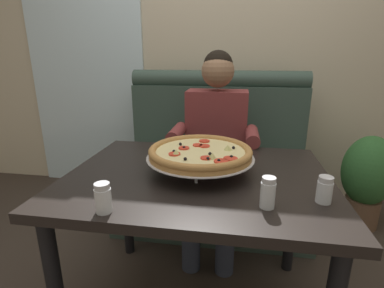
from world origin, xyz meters
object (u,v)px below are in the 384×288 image
at_px(diner_main, 215,140).
at_px(shaker_oregano, 103,200).
at_px(dining_table, 197,193).
at_px(patio_chair, 115,117).
at_px(shaker_parmesan, 324,191).
at_px(shaker_pepper_flakes, 268,195).
at_px(booth_bench, 214,169).
at_px(potted_plant, 367,178).
at_px(pizza, 200,153).

xyz_separation_m(diner_main, shaker_oregano, (-0.29, -1.01, 0.07)).
bearing_deg(dining_table, patio_chair, 121.97).
distance_m(dining_table, shaker_parmesan, 0.53).
distance_m(diner_main, shaker_pepper_flakes, 0.93).
relative_size(booth_bench, patio_chair, 1.61).
xyz_separation_m(dining_table, patio_chair, (-1.32, 2.12, -0.12)).
height_order(shaker_parmesan, patio_chair, patio_chair).
height_order(dining_table, potted_plant, dining_table).
bearing_deg(dining_table, diner_main, 87.77).
distance_m(shaker_oregano, shaker_pepper_flakes, 0.55).
height_order(booth_bench, shaker_pepper_flakes, booth_bench).
bearing_deg(shaker_oregano, potted_plant, 43.83).
bearing_deg(booth_bench, patio_chair, 137.45).
xyz_separation_m(shaker_pepper_flakes, patio_chair, (-1.60, 2.37, -0.26)).
relative_size(pizza, potted_plant, 0.68).
relative_size(dining_table, shaker_oregano, 11.04).
distance_m(shaker_pepper_flakes, potted_plant, 1.52).
height_order(booth_bench, patio_chair, booth_bench).
bearing_deg(pizza, patio_chair, 122.47).
distance_m(pizza, patio_chair, 2.50).
bearing_deg(potted_plant, shaker_oregano, -136.17).
bearing_deg(diner_main, shaker_pepper_flakes, -74.21).
distance_m(shaker_oregano, shaker_parmesan, 0.76).
height_order(diner_main, potted_plant, diner_main).
bearing_deg(potted_plant, shaker_pepper_flakes, -124.89).
height_order(diner_main, shaker_parmesan, diner_main).
height_order(dining_table, pizza, pizza).
xyz_separation_m(pizza, shaker_pepper_flakes, (0.27, -0.28, -0.04)).
height_order(shaker_parmesan, potted_plant, shaker_parmesan).
height_order(dining_table, diner_main, diner_main).
height_order(dining_table, shaker_parmesan, shaker_parmesan).
bearing_deg(shaker_parmesan, shaker_oregano, -165.76).
bearing_deg(dining_table, potted_plant, 40.37).
height_order(booth_bench, shaker_oregano, booth_bench).
relative_size(pizza, shaker_parmesan, 4.88).
bearing_deg(diner_main, shaker_parmesan, -61.19).
relative_size(booth_bench, shaker_oregano, 13.45).
height_order(dining_table, patio_chair, patio_chair).
bearing_deg(potted_plant, diner_main, -164.05).
xyz_separation_m(shaker_parmesan, patio_chair, (-1.80, 2.30, -0.26)).
xyz_separation_m(diner_main, patio_chair, (-1.35, 1.48, -0.19)).
xyz_separation_m(dining_table, shaker_oregano, (-0.26, -0.37, 0.14)).
relative_size(booth_bench, shaker_parmesan, 14.21).
distance_m(booth_bench, shaker_oregano, 1.36).
height_order(diner_main, shaker_oregano, diner_main).
bearing_deg(shaker_pepper_flakes, shaker_oregano, -167.61).
height_order(diner_main, pizza, diner_main).
distance_m(dining_table, diner_main, 0.64).
height_order(shaker_oregano, potted_plant, shaker_oregano).
relative_size(pizza, shaker_oregano, 4.62).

